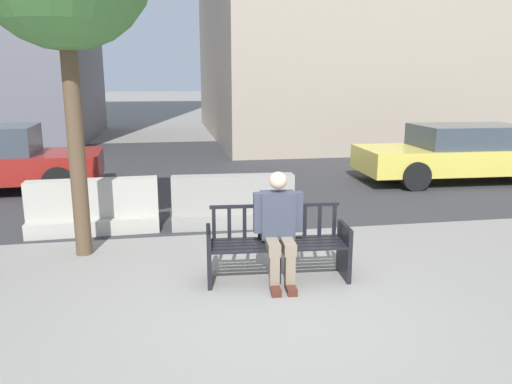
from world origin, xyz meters
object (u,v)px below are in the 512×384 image
(jersey_barrier_centre, at_px, (233,205))
(jersey_barrier_left, at_px, (94,210))
(seated_person, at_px, (279,225))
(car_taxi_near, at_px, (462,153))
(street_bench, at_px, (277,247))

(jersey_barrier_centre, relative_size, jersey_barrier_left, 1.00)
(seated_person, xyz_separation_m, car_taxi_near, (5.54, 5.13, -0.01))
(street_bench, height_order, jersey_barrier_centre, street_bench)
(street_bench, distance_m, car_taxi_near, 7.52)
(seated_person, bearing_deg, jersey_barrier_left, 134.88)
(street_bench, relative_size, seated_person, 1.31)
(seated_person, relative_size, jersey_barrier_centre, 0.65)
(jersey_barrier_left, bearing_deg, street_bench, -44.47)
(street_bench, distance_m, jersey_barrier_centre, 2.38)
(street_bench, bearing_deg, jersey_barrier_centre, 95.48)
(street_bench, height_order, jersey_barrier_left, street_bench)
(car_taxi_near, bearing_deg, jersey_barrier_centre, -154.93)
(seated_person, relative_size, car_taxi_near, 0.28)
(street_bench, relative_size, jersey_barrier_left, 0.85)
(jersey_barrier_centre, bearing_deg, jersey_barrier_left, 179.17)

